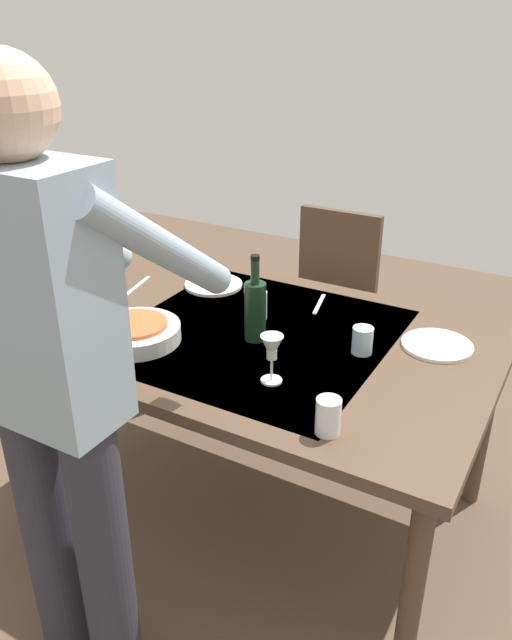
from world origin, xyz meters
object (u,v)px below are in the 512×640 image
(wine_glass_right, at_px, (272,350))
(dinner_plate_far, at_px, (214,285))
(water_cup_near_left, at_px, (256,305))
(dining_table, at_px, (256,351))
(dinner_plate_near, at_px, (437,345))
(water_cup_far_left, at_px, (362,340))
(water_cup_near_right, at_px, (328,416))
(serving_bowl_pasta, at_px, (135,332))
(wine_glass_left, at_px, (54,318))
(wine_bottle, at_px, (255,309))
(person_server, at_px, (54,379))
(chair_near, at_px, (329,295))

(wine_glass_right, bearing_deg, dinner_plate_far, -43.90)
(water_cup_near_left, bearing_deg, dining_table, 118.99)
(dinner_plate_near, bearing_deg, water_cup_far_left, 38.28)
(water_cup_near_right, height_order, serving_bowl_pasta, water_cup_near_right)
(wine_glass_left, relative_size, wine_glass_right, 1.00)
(wine_bottle, bearing_deg, wine_glass_right, 129.65)
(dining_table, relative_size, serving_bowl_pasta, 5.29)
(water_cup_near_right, bearing_deg, wine_glass_right, -31.65)
(wine_bottle, distance_m, wine_glass_left, 0.65)
(person_server, height_order, water_cup_near_left, person_server)
(wine_glass_right, distance_m, water_cup_near_left, 0.43)
(wine_bottle, height_order, wine_glass_left, wine_bottle)
(wine_glass_left, xyz_separation_m, water_cup_near_left, (-0.46, -0.51, -0.05))
(person_server, bearing_deg, water_cup_near_left, -92.96)
(dining_table, distance_m, person_server, 0.84)
(wine_glass_right, xyz_separation_m, water_cup_near_left, (0.25, -0.35, -0.05))
(water_cup_far_left, bearing_deg, dining_table, 7.62)
(wine_glass_left, bearing_deg, wine_bottle, -145.44)
(dining_table, height_order, wine_glass_left, wine_glass_left)
(water_cup_near_left, distance_m, serving_bowl_pasta, 0.44)
(wine_glass_right, bearing_deg, wine_glass_left, 12.32)
(wine_glass_right, xyz_separation_m, serving_bowl_pasta, (0.51, -0.00, -0.07))
(chair_near, relative_size, wine_glass_right, 6.03)
(chair_near, xyz_separation_m, person_server, (-0.01, 1.69, 0.43))
(person_server, relative_size, wine_bottle, 5.71)
(person_server, height_order, wine_glass_left, person_server)
(water_cup_near_left, relative_size, dinner_plate_near, 0.45)
(wine_glass_left, height_order, water_cup_far_left, wine_glass_left)
(dining_table, bearing_deg, water_cup_near_left, -61.01)
(person_server, distance_m, serving_bowl_pasta, 0.61)
(water_cup_near_left, distance_m, water_cup_near_right, 0.71)
(chair_near, relative_size, water_cup_near_right, 8.97)
(wine_bottle, xyz_separation_m, water_cup_far_left, (-0.34, -0.08, -0.07))
(wine_glass_right, height_order, water_cup_near_left, wine_glass_right)
(dinner_plate_far, bearing_deg, dining_table, 141.88)
(wine_glass_left, bearing_deg, dining_table, -141.99)
(wine_glass_right, distance_m, serving_bowl_pasta, 0.52)
(chair_near, distance_m, water_cup_near_right, 1.45)
(water_cup_near_left, bearing_deg, wine_glass_left, 47.80)
(chair_near, height_order, water_cup_far_left, chair_near)
(wine_bottle, xyz_separation_m, dinner_plate_near, (-0.55, -0.24, -0.10))
(water_cup_near_left, xyz_separation_m, serving_bowl_pasta, (0.26, 0.35, -0.02))
(chair_near, height_order, wine_glass_left, chair_near)
(wine_glass_right, relative_size, water_cup_far_left, 1.70)
(water_cup_near_right, xyz_separation_m, dinner_plate_far, (0.79, -0.68, -0.04))
(dinner_plate_far, bearing_deg, wine_glass_left, 76.38)
(dining_table, height_order, person_server, person_server)
(serving_bowl_pasta, relative_size, dinner_plate_far, 1.30)
(dining_table, xyz_separation_m, person_server, (0.10, 0.79, 0.27))
(water_cup_far_left, relative_size, dinner_plate_far, 0.39)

